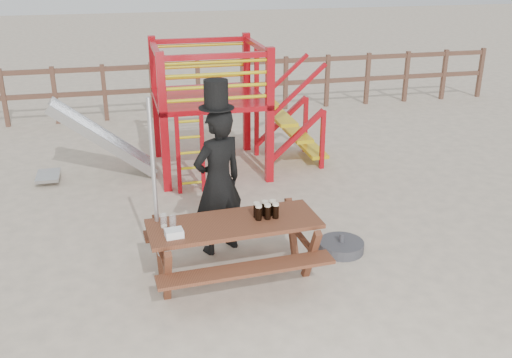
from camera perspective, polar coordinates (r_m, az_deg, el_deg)
name	(u,v)px	position (r m, az deg, el deg)	size (l,w,h in m)	color
ground	(247,281)	(6.41, -0.93, -10.20)	(60.00, 60.00, 0.00)	beige
back_fence	(175,83)	(12.64, -8.09, 9.50)	(15.09, 0.09, 1.20)	brown
playground_fort	(205,106)	(9.27, -5.16, 7.25)	(4.71, 1.84, 2.10)	#A90B13
picnic_table	(234,243)	(6.23, -2.17, -6.46)	(1.90, 1.36, 0.71)	brown
man_with_hat	(218,178)	(6.65, -3.80, 0.09)	(0.76, 0.65, 2.10)	black
metal_pole	(155,193)	(6.08, -10.07, -1.43)	(0.05, 0.05, 2.06)	#B2B2B7
parasol_base	(341,246)	(7.04, 8.52, -6.67)	(0.55, 0.55, 0.23)	#38383D
paper_bag	(174,233)	(5.84, -8.20, -5.39)	(0.18, 0.14, 0.08)	white
stout_pints	(266,210)	(6.17, 1.01, -3.11)	(0.26, 0.17, 0.17)	black
empty_glasses	(168,222)	(6.01, -8.77, -4.30)	(0.16, 0.14, 0.15)	silver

